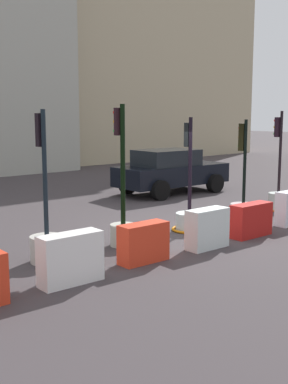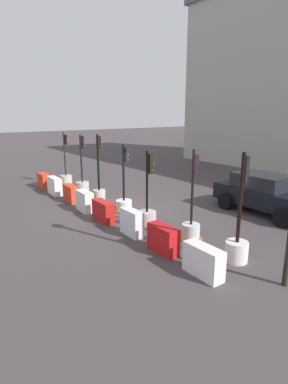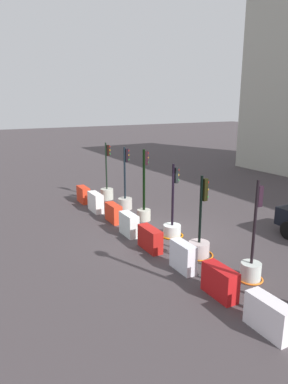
{
  "view_description": "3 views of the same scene",
  "coord_description": "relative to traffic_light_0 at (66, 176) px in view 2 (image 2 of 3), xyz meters",
  "views": [
    {
      "loc": [
        -8.86,
        -8.37,
        2.96
      ],
      "look_at": [
        -1.22,
        0.38,
        1.1
      ],
      "focal_mm": 46.51,
      "sensor_mm": 36.0,
      "label": 1
    },
    {
      "loc": [
        11.11,
        -6.85,
        4.13
      ],
      "look_at": [
        0.65,
        0.85,
        0.83
      ],
      "focal_mm": 29.37,
      "sensor_mm": 36.0,
      "label": 2
    },
    {
      "loc": [
        10.66,
        -7.08,
        5.09
      ],
      "look_at": [
        -2.28,
        0.27,
        1.22
      ],
      "focal_mm": 32.61,
      "sensor_mm": 36.0,
      "label": 3
    }
  ],
  "objects": [
    {
      "name": "construction_barrier_1",
      "position": [
        1.71,
        -1.34,
        -0.07
      ],
      "size": [
        1.16,
        0.43,
        0.9
      ],
      "color": "white",
      "rests_on": "ground_plane"
    },
    {
      "name": "construction_barrier_3",
      "position": [
        5.23,
        -1.37,
        -0.08
      ],
      "size": [
        1.03,
        0.43,
        0.88
      ],
      "color": "silver",
      "rests_on": "ground_plane"
    },
    {
      "name": "traffic_light_2",
      "position": [
        3.97,
        0.03,
        0.13
      ],
      "size": [
        0.59,
        0.59,
        3.15
      ],
      "color": "#B5B3A3",
      "rests_on": "ground_plane"
    },
    {
      "name": "traffic_light_4",
      "position": [
        8.08,
        -0.15,
        -0.1
      ],
      "size": [
        0.99,
        0.99,
        2.79
      ],
      "color": "#BAA7A8",
      "rests_on": "ground_plane"
    },
    {
      "name": "traffic_light_5",
      "position": [
        10.15,
        0.12,
        -0.05
      ],
      "size": [
        0.76,
        0.76,
        3.02
      ],
      "color": "silver",
      "rests_on": "ground_plane"
    },
    {
      "name": "traffic_light_6",
      "position": [
        12.08,
        0.03,
        0.08
      ],
      "size": [
        0.65,
        0.65,
        3.12
      ],
      "color": "silver",
      "rests_on": "ground_plane"
    },
    {
      "name": "construction_barrier_4",
      "position": [
        6.83,
        -1.35,
        -0.11
      ],
      "size": [
        1.17,
        0.43,
        0.81
      ],
      "color": "#B01916",
      "rests_on": "ground_plane"
    },
    {
      "name": "traffic_light_0",
      "position": [
        0.0,
        0.0,
        0.0
      ],
      "size": [
        0.67,
        0.67,
        3.04
      ],
      "color": "#B8B9AA",
      "rests_on": "ground_plane"
    },
    {
      "name": "construction_barrier_7",
      "position": [
        12.1,
        -1.35,
        -0.11
      ],
      "size": [
        1.16,
        0.45,
        0.82
      ],
      "color": "silver",
      "rests_on": "ground_plane"
    },
    {
      "name": "traffic_light_3",
      "position": [
        6.15,
        0.05,
        -0.11
      ],
      "size": [
        0.89,
        0.89,
        2.85
      ],
      "color": "silver",
      "rests_on": "ground_plane"
    },
    {
      "name": "traffic_light_1",
      "position": [
        2.05,
        0.06,
        0.01
      ],
      "size": [
        0.68,
        0.68,
        3.03
      ],
      "color": "#B8B3A9",
      "rests_on": "ground_plane"
    },
    {
      "name": "construction_barrier_5",
      "position": [
        8.69,
        -1.27,
        -0.06
      ],
      "size": [
        1.0,
        0.39,
        0.91
      ],
      "color": "silver",
      "rests_on": "ground_plane"
    },
    {
      "name": "car_black_sedan",
      "position": [
        9.93,
        4.64,
        0.32
      ],
      "size": [
        4.44,
        2.26,
        1.63
      ],
      "color": "black",
      "rests_on": "ground_plane"
    },
    {
      "name": "construction_barrier_0",
      "position": [
        -0.05,
        -1.31,
        -0.1
      ],
      "size": [
        1.05,
        0.43,
        0.82
      ],
      "color": "red",
      "rests_on": "ground_plane"
    },
    {
      "name": "construction_barrier_6",
      "position": [
        10.39,
        -1.28,
        -0.09
      ],
      "size": [
        1.11,
        0.44,
        0.85
      ],
      "color": "red",
      "rests_on": "ground_plane"
    },
    {
      "name": "construction_barrier_2",
      "position": [
        3.49,
        -1.23,
        -0.12
      ],
      "size": [
        1.06,
        0.42,
        0.79
      ],
      "color": "red",
      "rests_on": "ground_plane"
    },
    {
      "name": "ground_plane",
      "position": [
        6.03,
        -0.11,
        -0.52
      ],
      "size": [
        120.0,
        120.0,
        0.0
      ],
      "primitive_type": "plane",
      "color": "#3F383B"
    }
  ]
}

